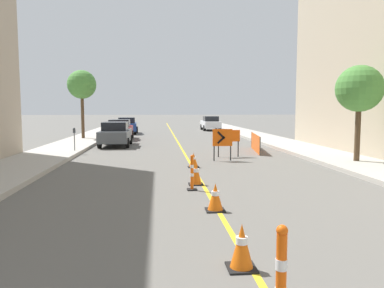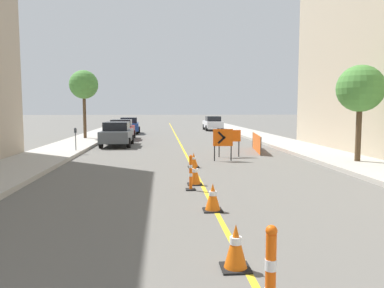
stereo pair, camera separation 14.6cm
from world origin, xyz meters
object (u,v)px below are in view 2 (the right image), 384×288
(arrow_barricade_secondary, at_px, (229,137))
(street_tree_left_near, at_px, (84,85))
(delineator_post_rear, at_px, (191,175))
(traffic_cone_third, at_px, (236,247))
(parking_meter_near_curb, at_px, (75,134))
(parked_car_curb_far, at_px, (129,126))
(traffic_cone_farthest, at_px, (194,160))
(street_tree_right_near, at_px, (360,89))
(parked_car_curb_near, at_px, (117,134))
(arrow_barricade_primary, at_px, (223,139))
(traffic_cone_fifth, at_px, (195,174))
(parked_car_curb_mid, at_px, (122,129))
(parked_car_opposite_side, at_px, (213,123))
(traffic_cone_fourth, at_px, (213,197))

(arrow_barricade_secondary, distance_m, street_tree_left_near, 14.67)
(delineator_post_rear, distance_m, arrow_barricade_secondary, 8.02)
(traffic_cone_third, bearing_deg, parking_meter_near_curb, 110.82)
(parking_meter_near_curb, bearing_deg, parked_car_curb_far, 84.59)
(traffic_cone_farthest, height_order, delineator_post_rear, delineator_post_rear)
(traffic_cone_third, xyz_separation_m, street_tree_right_near, (7.39, 10.05, 2.93))
(arrow_barricade_secondary, relative_size, parked_car_curb_near, 0.32)
(traffic_cone_farthest, height_order, arrow_barricade_primary, arrow_barricade_primary)
(street_tree_right_near, bearing_deg, traffic_cone_third, -126.31)
(parked_car_curb_far, distance_m, street_tree_right_near, 24.43)
(traffic_cone_third, distance_m, street_tree_right_near, 12.82)
(traffic_cone_fifth, bearing_deg, parked_car_curb_mid, 103.14)
(parked_car_curb_near, xyz_separation_m, parking_meter_near_curb, (-1.77, -4.02, 0.26))
(traffic_cone_farthest, distance_m, street_tree_right_near, 7.78)
(traffic_cone_fifth, distance_m, parked_car_opposite_side, 30.31)
(traffic_cone_third, distance_m, parked_car_opposite_side, 36.66)
(parked_car_curb_far, bearing_deg, traffic_cone_farthest, -81.49)
(parked_car_curb_far, height_order, street_tree_left_near, street_tree_left_near)
(traffic_cone_third, height_order, delineator_post_rear, delineator_post_rear)
(parked_car_opposite_side, bearing_deg, arrow_barricade_primary, -97.29)
(arrow_barricade_secondary, distance_m, parked_car_curb_near, 8.77)
(parked_car_curb_far, bearing_deg, traffic_cone_third, -85.58)
(parked_car_opposite_side, bearing_deg, arrow_barricade_secondary, -96.36)
(traffic_cone_fourth, height_order, delineator_post_rear, delineator_post_rear)
(traffic_cone_third, xyz_separation_m, arrow_barricade_secondary, (2.29, 13.21, 0.66))
(street_tree_left_near, bearing_deg, street_tree_right_near, -44.09)
(traffic_cone_third, distance_m, parked_car_curb_far, 31.66)
(delineator_post_rear, distance_m, parked_car_curb_far, 26.06)
(arrow_barricade_primary, height_order, parked_car_curb_near, parked_car_curb_near)
(traffic_cone_third, xyz_separation_m, delineator_post_rear, (-0.26, 5.63, 0.11))
(traffic_cone_fifth, distance_m, parked_car_curb_near, 13.47)
(parking_meter_near_curb, bearing_deg, delineator_post_rear, -60.07)
(traffic_cone_fifth, height_order, parked_car_curb_mid, parked_car_curb_mid)
(traffic_cone_fifth, bearing_deg, parked_car_curb_far, 99.61)
(parked_car_curb_far, distance_m, street_tree_left_near, 8.55)
(traffic_cone_farthest, distance_m, parking_meter_near_curb, 8.03)
(arrow_barricade_secondary, bearing_deg, arrow_barricade_primary, -115.82)
(arrow_barricade_primary, height_order, parked_car_curb_far, parked_car_curb_far)
(parked_car_curb_mid, height_order, parking_meter_near_curb, parked_car_curb_mid)
(traffic_cone_third, height_order, street_tree_left_near, street_tree_left_near)
(traffic_cone_fourth, height_order, parked_car_curb_near, parked_car_curb_near)
(traffic_cone_farthest, bearing_deg, street_tree_right_near, 0.38)
(parked_car_opposite_side, xyz_separation_m, parking_meter_near_curb, (-10.44, -21.09, 0.26))
(delineator_post_rear, height_order, arrow_barricade_primary, arrow_barricade_primary)
(traffic_cone_fourth, distance_m, delineator_post_rear, 2.37)
(parked_car_curb_mid, bearing_deg, traffic_cone_farthest, -73.45)
(parked_car_curb_near, bearing_deg, street_tree_right_near, -38.56)
(arrow_barricade_secondary, xyz_separation_m, street_tree_right_near, (5.10, -3.16, 2.28))
(arrow_barricade_primary, xyz_separation_m, parked_car_curb_mid, (-6.02, 12.65, -0.24))
(parked_car_opposite_side, xyz_separation_m, street_tree_right_near, (2.75, -26.31, 2.49))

